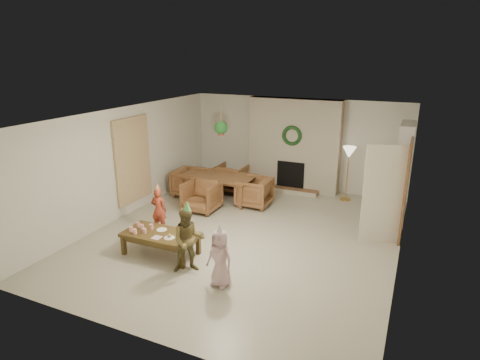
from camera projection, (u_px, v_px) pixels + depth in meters
The scene contains 56 objects.
floor at pixel (245, 235), 8.42m from camera, with size 7.00×7.00×0.00m, color #B7B29E.
ceiling at pixel (246, 115), 7.67m from camera, with size 7.00×7.00×0.00m, color white.
wall_back at pixel (296, 144), 11.09m from camera, with size 7.00×7.00×0.00m, color silver.
wall_front at pixel (133, 254), 5.00m from camera, with size 7.00×7.00×0.00m, color silver.
wall_left at pixel (126, 162), 9.22m from camera, with size 7.00×7.00×0.00m, color silver.
wall_right at pixel (406, 199), 6.87m from camera, with size 7.00×7.00×0.00m, color silver.
fireplace_mass at pixel (294, 145), 10.91m from camera, with size 2.50×0.40×2.50m, color #5B2D18.
fireplace_hearth at pixel (288, 190), 10.97m from camera, with size 1.60×0.30×0.12m, color brown.
fireplace_firebox at pixel (291, 175), 11.00m from camera, with size 0.75×0.12×0.75m, color black.
fireplace_wreath at pixel (292, 136), 10.62m from camera, with size 0.54×0.54×0.10m, color #15391A.
floor_lamp_base at pixel (345, 199), 10.43m from camera, with size 0.26×0.26×0.03m, color gold.
floor_lamp_post at pixel (347, 176), 10.23m from camera, with size 0.03×0.03×1.27m, color gold.
floor_lamp_shade at pixel (349, 152), 10.05m from camera, with size 0.34×0.34×0.28m, color beige.
bookshelf_carcass at pixel (403, 172), 8.97m from camera, with size 0.30×1.00×2.20m, color white.
bookshelf_shelf_a at pixel (398, 199), 9.18m from camera, with size 0.30×0.92×0.03m, color white.
bookshelf_shelf_b at pixel (401, 182), 9.06m from camera, with size 0.30×0.92×0.03m, color white.
bookshelf_shelf_c at pixel (403, 165), 8.94m from camera, with size 0.30×0.92×0.03m, color white.
bookshelf_shelf_d at pixel (405, 148), 8.82m from camera, with size 0.30×0.92×0.03m, color white.
books_row_lower at pixel (398, 195), 9.01m from camera, with size 0.20×0.40×0.24m, color #B82233.
books_row_mid at pixel (400, 176), 9.07m from camera, with size 0.20×0.44×0.24m, color navy.
books_row_upper at pixel (402, 161), 8.82m from camera, with size 0.20×0.36×0.22m, color gold.
door_frame at pixel (406, 191), 8.00m from camera, with size 0.05×0.86×2.04m, color brown.
door_leaf at pixel (383, 195), 7.82m from camera, with size 0.05×0.80×2.00m, color beige.
curtain_panel at pixel (133, 160), 9.38m from camera, with size 0.06×1.20×2.00m, color beige.
dining_table at pixel (217, 188), 10.33m from camera, with size 1.86×1.04×0.65m, color brown.
dining_chair_near at pixel (202, 196), 9.61m from camera, with size 0.77×0.79×0.72m, color brown.
dining_chair_far at pixel (231, 178), 11.03m from camera, with size 0.77×0.79×0.72m, color brown.
dining_chair_left at pixel (190, 182), 10.64m from camera, with size 0.77×0.79×0.72m, color brown.
dining_chair_right at pixel (254, 192), 9.92m from camera, with size 0.77×0.79×0.72m, color brown.
hanging_plant_cord at pixel (221, 118), 9.59m from camera, with size 0.01×0.01×0.70m, color tan.
hanging_plant_pot at pixel (221, 133), 9.69m from camera, with size 0.16×0.16×0.12m, color #983631.
hanging_plant_foliage at pixel (221, 128), 9.66m from camera, with size 0.32×0.32×0.32m, color #1B5322.
coffee_table_top at pixel (160, 235), 7.50m from camera, with size 1.41×0.71×0.07m, color brown.
coffee_table_apron at pixel (161, 238), 7.52m from camera, with size 1.30×0.60×0.09m, color brown.
coffee_leg_fl at pixel (124, 245), 7.55m from camera, with size 0.08×0.08×0.37m, color brown.
coffee_leg_fr at pixel (182, 259), 7.07m from camera, with size 0.08×0.08×0.37m, color brown.
coffee_leg_bl at pixel (142, 233), 8.06m from camera, with size 0.08×0.08×0.37m, color brown.
coffee_leg_br at pixel (198, 245), 7.57m from camera, with size 0.08×0.08×0.37m, color brown.
cup_a at pixel (131, 229), 7.54m from camera, with size 0.08×0.08×0.10m, color white.
cup_b at pixel (138, 225), 7.73m from camera, with size 0.08×0.08×0.10m, color white.
cup_c at pixel (135, 231), 7.44m from camera, with size 0.08×0.08×0.10m, color white.
cup_d at pixel (142, 227), 7.63m from camera, with size 0.08×0.08×0.10m, color white.
cup_e at pixel (144, 231), 7.46m from camera, with size 0.08×0.08×0.10m, color white.
cup_f at pixel (151, 227), 7.65m from camera, with size 0.08×0.08×0.10m, color white.
plate_a at pixel (162, 230), 7.62m from camera, with size 0.20×0.20×0.01m, color white.
plate_b at pixel (169, 238), 7.29m from camera, with size 0.20×0.20×0.01m, color white.
plate_c at pixel (186, 235), 7.39m from camera, with size 0.20×0.20×0.01m, color white.
food_scoop at pixel (169, 236), 7.27m from camera, with size 0.08×0.08×0.08m, color tan.
napkin_left at pixel (157, 238), 7.29m from camera, with size 0.16×0.16×0.01m, color #D69DA0.
napkin_right at pixel (183, 232), 7.51m from camera, with size 0.16×0.16×0.01m, color #D69DA0.
child_red at pixel (159, 210), 8.48m from camera, with size 0.35×0.23×0.95m, color #A53923.
party_hat_red at pixel (157, 187), 8.32m from camera, with size 0.13×0.13×0.18m, color gold.
child_plaid at pixel (189, 240), 6.87m from camera, with size 0.57×0.44×1.16m, color brown.
party_hat_plaid at pixel (187, 206), 6.68m from camera, with size 0.14×0.14×0.19m, color #4BAF56.
child_pink at pixel (220, 258), 6.46m from camera, with size 0.47×0.31×0.97m, color #CCA3AC.
party_hat_pink at pixel (219, 228), 6.30m from camera, with size 0.13×0.13×0.17m, color silver.
Camera 1 is at (3.06, -7.05, 3.64)m, focal length 30.08 mm.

